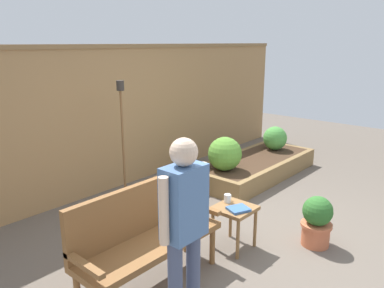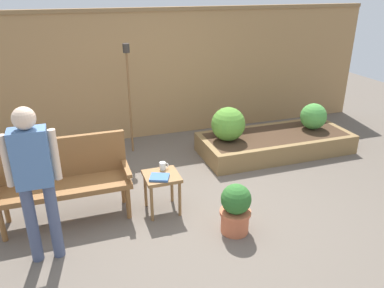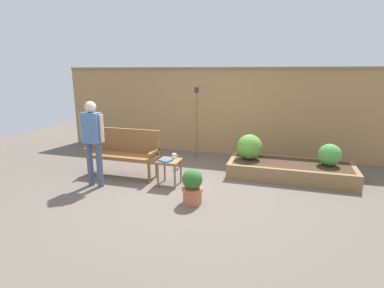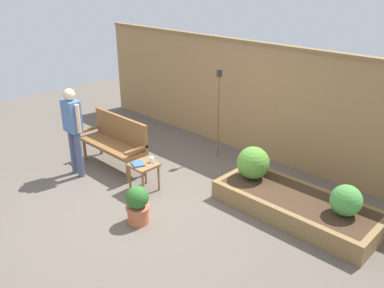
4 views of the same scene
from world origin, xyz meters
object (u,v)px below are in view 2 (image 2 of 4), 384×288
at_px(side_table, 162,181).
at_px(shrub_far_corner, 313,116).
at_px(cup_on_table, 163,166).
at_px(person_by_bench, 34,174).
at_px(tiki_torch, 128,80).
at_px(garden_bench, 63,174).
at_px(shrub_near_bench, 228,124).
at_px(book_on_table, 160,177).
at_px(potted_boxwood, 236,208).

distance_m(side_table, shrub_far_corner, 3.06).
height_order(cup_on_table, person_by_bench, person_by_bench).
distance_m(side_table, tiki_torch, 1.99).
xyz_separation_m(garden_bench, side_table, (1.07, -0.25, -0.15)).
bearing_deg(shrub_near_bench, person_by_bench, -149.12).
relative_size(side_table, book_on_table, 2.28).
relative_size(side_table, cup_on_table, 4.31).
bearing_deg(tiki_torch, person_by_bench, -119.04).
xyz_separation_m(garden_bench, cup_on_table, (1.12, -0.12, -0.02)).
bearing_deg(book_on_table, tiki_torch, 111.65).
relative_size(garden_bench, book_on_table, 6.85).
distance_m(potted_boxwood, shrub_near_bench, 1.92).
bearing_deg(person_by_bench, shrub_near_bench, 30.88).
xyz_separation_m(shrub_near_bench, shrub_far_corner, (1.52, 0.00, -0.05)).
distance_m(cup_on_table, person_by_bench, 1.51).
distance_m(book_on_table, person_by_bench, 1.37).
bearing_deg(tiki_torch, shrub_near_bench, -28.21).
relative_size(shrub_near_bench, tiki_torch, 0.30).
relative_size(tiki_torch, person_by_bench, 1.09).
bearing_deg(shrub_near_bench, shrub_far_corner, 0.00).
height_order(side_table, book_on_table, book_on_table).
bearing_deg(cup_on_table, potted_boxwood, -53.01).
bearing_deg(side_table, cup_on_table, 68.75).
relative_size(shrub_far_corner, tiki_torch, 0.25).
bearing_deg(tiki_torch, cup_on_table, -87.73).
xyz_separation_m(side_table, shrub_far_corner, (2.84, 1.12, 0.11)).
bearing_deg(potted_boxwood, side_table, 134.48).
height_order(side_table, person_by_bench, person_by_bench).
height_order(garden_bench, cup_on_table, garden_bench).
relative_size(side_table, person_by_bench, 0.31).
bearing_deg(garden_bench, book_on_table, -18.02).
bearing_deg(cup_on_table, shrub_far_corner, 19.45).
xyz_separation_m(book_on_table, person_by_bench, (-1.24, -0.37, 0.44)).
bearing_deg(potted_boxwood, garden_bench, 152.01).
height_order(book_on_table, tiki_torch, tiki_torch).
bearing_deg(person_by_bench, side_table, 19.11).
bearing_deg(cup_on_table, garden_bench, 173.67).
bearing_deg(cup_on_table, side_table, -111.25).
bearing_deg(book_on_table, person_by_bench, -141.08).
height_order(book_on_table, shrub_far_corner, shrub_far_corner).
bearing_deg(person_by_bench, shrub_far_corner, 20.73).
distance_m(potted_boxwood, shrub_far_corner, 2.83).
bearing_deg(potted_boxwood, person_by_bench, 173.83).
bearing_deg(side_table, book_on_table, -119.22).
xyz_separation_m(cup_on_table, book_on_table, (-0.09, -0.21, -0.03)).
distance_m(garden_bench, person_by_bench, 0.83).
bearing_deg(person_by_bench, garden_bench, 72.75).
distance_m(garden_bench, side_table, 1.11).
distance_m(shrub_far_corner, person_by_bench, 4.43).
distance_m(side_table, book_on_table, 0.13).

